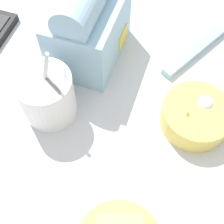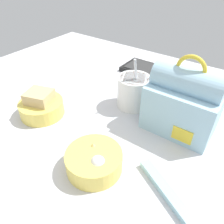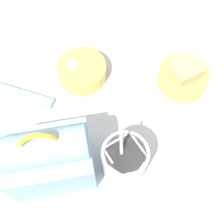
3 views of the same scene
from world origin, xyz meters
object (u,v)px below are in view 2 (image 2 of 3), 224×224
keyboard (168,76)px  chopstick_case (169,195)px  lunch_bag (183,103)px  soup_cup (134,91)px  bento_bowl_sandwich (41,106)px  bento_bowl_snacks (94,160)px

keyboard → chopstick_case: size_ratio=2.11×
lunch_bag → chopstick_case: lunch_bag is taller
keyboard → soup_cup: 24.29cm
keyboard → bento_bowl_sandwich: size_ratio=2.87×
keyboard → bento_bowl_sandwich: bento_bowl_sandwich is taller
lunch_bag → bento_bowl_sandwich: (-36.59, -18.32, -5.65)cm
lunch_bag → soup_cup: lunch_bag is taller
bento_bowl_snacks → bento_bowl_sandwich: bearing=165.7°
lunch_bag → bento_bowl_snacks: bearing=-112.2°
keyboard → bento_bowl_sandwich: (-21.68, -44.44, 1.99)cm
keyboard → soup_cup: bearing=-93.6°
soup_cup → chopstick_case: size_ratio=0.94×
soup_cup → bento_bowl_sandwich: 28.90cm
lunch_bag → bento_bowl_sandwich: bearing=-153.4°
bento_bowl_sandwich → chopstick_case: 44.08cm
bento_bowl_sandwich → chopstick_case: bento_bowl_sandwich is taller
keyboard → chopstick_case: (22.19, -48.09, -0.22)cm
lunch_bag → soup_cup: bearing=172.2°
soup_cup → bento_bowl_snacks: soup_cup is taller
keyboard → lunch_bag: size_ratio=1.73×
bento_bowl_sandwich → lunch_bag: bearing=26.6°
lunch_bag → bento_bowl_snacks: size_ratio=1.69×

